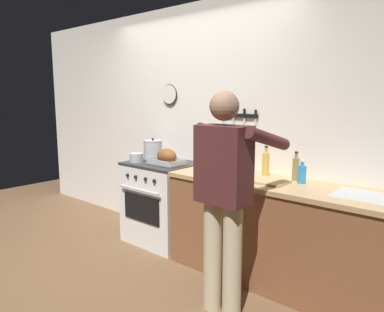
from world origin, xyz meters
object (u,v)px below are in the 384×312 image
object	(u,v)px
saucepan	(136,158)
bottle_wine_red	(216,154)
bottle_soy_sauce	(244,165)
stock_pot	(153,149)
bottle_vinegar	(296,168)
stove	(163,202)
person_cook	(225,190)
bottle_hot_sauce	(214,161)
bottle_dish_soap	(302,174)
roasting_pan	(167,158)
cutting_board	(266,181)
bottle_cooking_oil	(266,164)

from	to	relation	value
saucepan	bottle_wine_red	bearing A→B (deg)	21.07
bottle_soy_sauce	stock_pot	bearing A→B (deg)	-178.55
saucepan	bottle_vinegar	size ratio (longest dim) A/B	0.59
stove	bottle_vinegar	distance (m)	1.60
stove	person_cook	distance (m)	1.58
stove	bottle_hot_sauce	xyz separation A→B (m)	(0.67, 0.06, 0.54)
saucepan	stove	bearing A→B (deg)	34.07
person_cook	bottle_hot_sauce	xyz separation A→B (m)	(-0.67, 0.73, 0.04)
bottle_hot_sauce	bottle_dish_soap	distance (m)	0.91
bottle_soy_sauce	bottle_dish_soap	world-z (taller)	bottle_dish_soap
roasting_pan	bottle_vinegar	distance (m)	1.37
stove	bottle_wine_red	xyz separation A→B (m)	(0.61, 0.16, 0.59)
person_cook	roasting_pan	bearing A→B (deg)	49.94
bottle_dish_soap	bottle_hot_sauce	bearing A→B (deg)	-178.16
stove	bottle_soy_sauce	distance (m)	1.11
bottle_dish_soap	stock_pot	bearing A→B (deg)	179.20
person_cook	bottle_vinegar	size ratio (longest dim) A/B	6.55
bottle_vinegar	bottle_hot_sauce	bearing A→B (deg)	-173.60
person_cook	bottle_wine_red	size ratio (longest dim) A/B	5.00
cutting_board	bottle_cooking_oil	size ratio (longest dim) A/B	1.29
stock_pot	bottle_vinegar	world-z (taller)	bottle_vinegar
bottle_cooking_oil	bottle_hot_sauce	world-z (taller)	bottle_cooking_oil
stove	bottle_cooking_oil	xyz separation A→B (m)	(1.21, 0.13, 0.57)
stock_pot	bottle_wine_red	distance (m)	0.88
saucepan	cutting_board	distance (m)	1.57
roasting_pan	cutting_board	size ratio (longest dim) A/B	0.98
cutting_board	bottle_hot_sauce	xyz separation A→B (m)	(-0.66, 0.13, 0.08)
person_cook	bottle_soy_sauce	distance (m)	0.90
bottle_soy_sauce	bottle_hot_sauce	distance (m)	0.31
saucepan	bottle_wine_red	world-z (taller)	bottle_wine_red
cutting_board	bottle_dish_soap	world-z (taller)	bottle_dish_soap
stock_pot	saucepan	distance (m)	0.28
bottle_dish_soap	bottle_wine_red	bearing A→B (deg)	175.27
stove	cutting_board	bearing A→B (deg)	-3.27
roasting_pan	bottle_soy_sauce	world-z (taller)	bottle_soy_sauce
bottle_wine_red	bottle_cooking_oil	bearing A→B (deg)	-3.58
saucepan	bottle_dish_soap	bearing A→B (deg)	7.75
stock_pot	person_cook	bearing A→B (deg)	-26.10
stove	bottle_vinegar	size ratio (longest dim) A/B	3.55
person_cook	roasting_pan	size ratio (longest dim) A/B	4.72
cutting_board	bottle_cooking_oil	bearing A→B (deg)	120.79
bottle_cooking_oil	bottle_dish_soap	distance (m)	0.37
stove	roasting_pan	size ratio (longest dim) A/B	2.56
stove	cutting_board	distance (m)	1.41
bottle_cooking_oil	bottle_dish_soap	world-z (taller)	bottle_cooking_oil
roasting_pan	cutting_board	xyz separation A→B (m)	(1.19, -0.01, -0.07)
person_cook	bottle_soy_sauce	world-z (taller)	person_cook
cutting_board	person_cook	bearing A→B (deg)	-89.34
person_cook	bottle_dish_soap	xyz separation A→B (m)	(0.24, 0.76, 0.03)
saucepan	bottle_hot_sauce	world-z (taller)	bottle_hot_sauce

